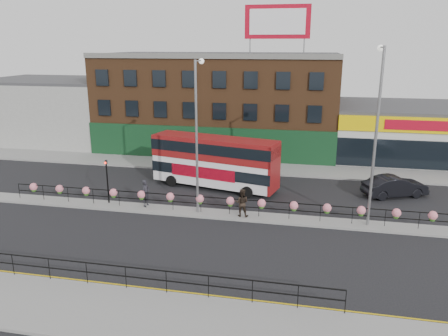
% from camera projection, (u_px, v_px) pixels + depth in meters
% --- Properties ---
extents(ground, '(120.00, 120.00, 0.00)m').
position_uv_depth(ground, '(215.00, 215.00, 29.79)').
color(ground, black).
rests_on(ground, ground).
extents(south_pavement, '(60.00, 4.00, 0.15)m').
position_uv_depth(south_pavement, '(152.00, 318.00, 18.48)').
color(south_pavement, gray).
rests_on(south_pavement, ground).
extents(north_pavement, '(60.00, 4.00, 0.15)m').
position_uv_depth(north_pavement, '(243.00, 167.00, 41.07)').
color(north_pavement, gray).
rests_on(north_pavement, ground).
extents(median, '(60.00, 1.60, 0.15)m').
position_uv_depth(median, '(215.00, 214.00, 29.77)').
color(median, gray).
rests_on(median, ground).
extents(yellow_line_inner, '(60.00, 0.10, 0.01)m').
position_uv_depth(yellow_line_inner, '(170.00, 290.00, 20.66)').
color(yellow_line_inner, gold).
rests_on(yellow_line_inner, ground).
extents(yellow_line_outer, '(60.00, 0.10, 0.01)m').
position_uv_depth(yellow_line_outer, '(168.00, 293.00, 20.49)').
color(yellow_line_outer, gold).
rests_on(yellow_line_outer, ground).
extents(brick_building, '(25.00, 12.21, 10.30)m').
position_uv_depth(brick_building, '(220.00, 102.00, 47.96)').
color(brick_building, brown).
rests_on(brick_building, ground).
extents(supermarket, '(15.00, 12.25, 5.30)m').
position_uv_depth(supermarket, '(410.00, 131.00, 44.68)').
color(supermarket, silver).
rests_on(supermarket, ground).
extents(warehouse_west, '(15.50, 12.00, 7.30)m').
position_uv_depth(warehouse_west, '(55.00, 110.00, 52.36)').
color(warehouse_west, '#9E9E99').
rests_on(warehouse_west, ground).
extents(billboard, '(6.00, 0.29, 4.40)m').
position_uv_depth(billboard, '(277.00, 22.00, 39.80)').
color(billboard, '#AB091D').
rests_on(billboard, brick_building).
extents(median_railing, '(30.04, 0.56, 1.23)m').
position_uv_depth(median_railing, '(215.00, 201.00, 29.51)').
color(median_railing, black).
rests_on(median_railing, median).
extents(south_railing, '(20.04, 0.05, 1.12)m').
position_uv_depth(south_railing, '(125.00, 272.00, 20.41)').
color(south_railing, black).
rests_on(south_railing, south_pavement).
extents(double_decker_bus, '(10.58, 4.75, 4.16)m').
position_uv_depth(double_decker_bus, '(215.00, 157.00, 34.71)').
color(double_decker_bus, white).
rests_on(double_decker_bus, ground).
extents(car, '(5.28, 6.13, 1.61)m').
position_uv_depth(car, '(395.00, 186.00, 33.24)').
color(car, black).
rests_on(car, ground).
extents(pedestrian_a, '(0.91, 0.77, 1.92)m').
position_uv_depth(pedestrian_a, '(146.00, 193.00, 30.81)').
color(pedestrian_a, '#222127').
rests_on(pedestrian_a, median).
extents(pedestrian_b, '(0.93, 0.73, 1.90)m').
position_uv_depth(pedestrian_b, '(242.00, 203.00, 28.97)').
color(pedestrian_b, black).
rests_on(pedestrian_b, median).
extents(lamp_column_west, '(0.37, 1.79, 10.19)m').
position_uv_depth(lamp_column_west, '(197.00, 124.00, 28.49)').
color(lamp_column_west, gray).
rests_on(lamp_column_west, median).
extents(lamp_column_east, '(0.40, 1.94, 11.05)m').
position_uv_depth(lamp_column_east, '(377.00, 122.00, 26.30)').
color(lamp_column_east, gray).
rests_on(lamp_column_east, median).
extents(traffic_light_median, '(0.15, 0.28, 3.65)m').
position_uv_depth(traffic_light_median, '(107.00, 172.00, 31.05)').
color(traffic_light_median, black).
rests_on(traffic_light_median, median).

